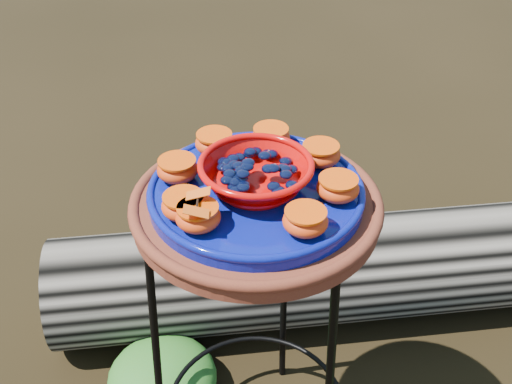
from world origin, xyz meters
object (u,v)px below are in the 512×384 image
(terracotta_saucer, at_px, (256,208))
(cobalt_plate, at_px, (256,194))
(driftwood_log, at_px, (344,269))
(red_bowl, at_px, (256,176))
(plant_stand, at_px, (256,347))

(terracotta_saucer, xyz_separation_m, cobalt_plate, (0.00, 0.00, 0.03))
(driftwood_log, bearing_deg, red_bowl, -100.57)
(terracotta_saucer, distance_m, cobalt_plate, 0.03)
(plant_stand, height_order, cobalt_plate, cobalt_plate)
(plant_stand, bearing_deg, terracotta_saucer, 0.00)
(terracotta_saucer, height_order, cobalt_plate, cobalt_plate)
(red_bowl, bearing_deg, driftwood_log, 79.43)
(red_bowl, relative_size, driftwood_log, 0.11)
(plant_stand, bearing_deg, red_bowl, 0.00)
(plant_stand, xyz_separation_m, terracotta_saucer, (0.00, 0.00, 0.37))
(terracotta_saucer, height_order, red_bowl, red_bowl)
(plant_stand, relative_size, cobalt_plate, 1.87)
(terracotta_saucer, bearing_deg, plant_stand, 0.00)
(cobalt_plate, bearing_deg, driftwood_log, 79.43)
(plant_stand, relative_size, driftwood_log, 0.43)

